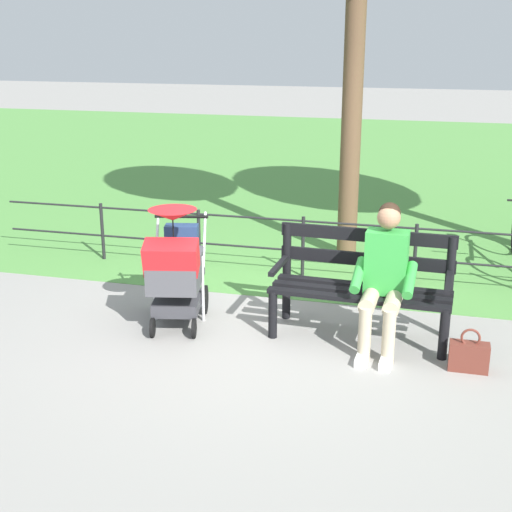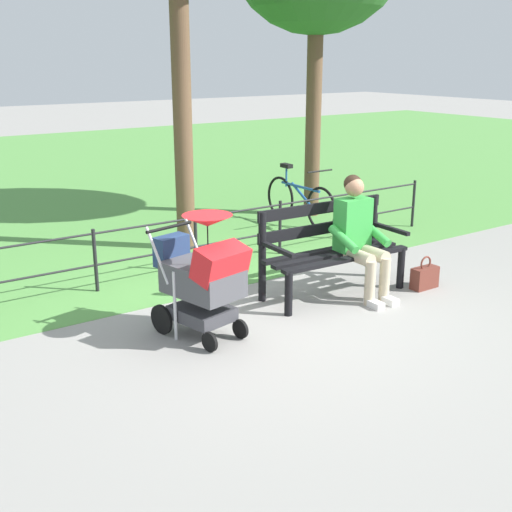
{
  "view_description": "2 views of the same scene",
  "coord_description": "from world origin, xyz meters",
  "views": [
    {
      "loc": [
        -1.41,
        5.91,
        2.66
      ],
      "look_at": [
        0.1,
        0.13,
        0.75
      ],
      "focal_mm": 49.4,
      "sensor_mm": 36.0,
      "label": 1
    },
    {
      "loc": [
        3.58,
        4.89,
        2.45
      ],
      "look_at": [
        0.19,
        -0.02,
        0.61
      ],
      "focal_mm": 45.56,
      "sensor_mm": 36.0,
      "label": 2
    }
  ],
  "objects": [
    {
      "name": "person_on_bench",
      "position": [
        -1.03,
        0.11,
        0.68
      ],
      "size": [
        0.55,
        0.74,
        1.28
      ],
      "color": "tan",
      "rests_on": "ground"
    },
    {
      "name": "stroller",
      "position": [
        0.87,
        0.13,
        0.59
      ],
      "size": [
        0.67,
        0.96,
        1.15
      ],
      "color": "black",
      "rests_on": "ground"
    },
    {
      "name": "park_fence",
      "position": [
        -0.27,
        -1.55,
        0.42
      ],
      "size": [
        7.43,
        0.04,
        0.7
      ],
      "color": "black",
      "rests_on": "ground"
    },
    {
      "name": "grass_lawn",
      "position": [
        0.0,
        -8.8,
        0.0
      ],
      "size": [
        40.0,
        16.0,
        0.01
      ],
      "primitive_type": "cube",
      "color": "#518E42",
      "rests_on": "ground"
    },
    {
      "name": "park_bench",
      "position": [
        -0.83,
        -0.12,
        0.53
      ],
      "size": [
        1.62,
        0.66,
        0.96
      ],
      "color": "black",
      "rests_on": "ground"
    },
    {
      "name": "bicycle",
      "position": [
        -2.4,
        -2.62,
        0.36
      ],
      "size": [
        0.44,
        1.66,
        0.89
      ],
      "color": "black",
      "rests_on": "ground"
    },
    {
      "name": "ground_plane",
      "position": [
        0.0,
        0.0,
        0.0
      ],
      "size": [
        60.0,
        60.0,
        0.0
      ],
      "primitive_type": "plane",
      "color": "gray"
    },
    {
      "name": "handbag",
      "position": [
        -1.77,
        0.4,
        0.13
      ],
      "size": [
        0.32,
        0.14,
        0.37
      ],
      "color": "brown",
      "rests_on": "ground"
    }
  ]
}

